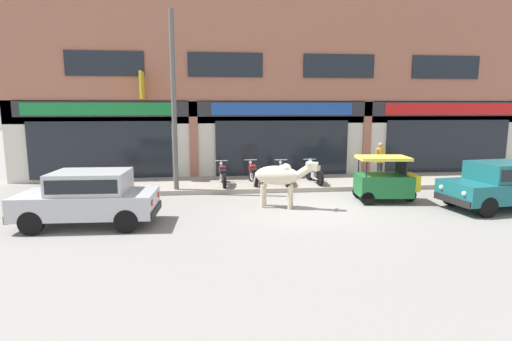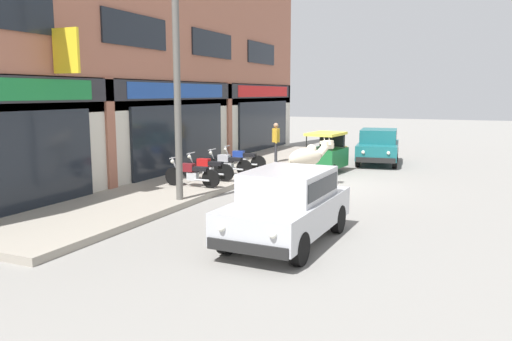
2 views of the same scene
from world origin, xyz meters
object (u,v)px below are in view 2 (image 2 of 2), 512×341
Objects in this scene: car_0 at (287,202)px; motorcycle_1 at (207,168)px; motorcycle_0 at (192,174)px; car_1 at (378,145)px; cow at (307,158)px; motorcycle_2 at (228,164)px; motorcycle_3 at (242,160)px; pedestrian at (276,138)px; utility_pole at (177,80)px; auto_rickshaw at (327,155)px.

car_0 is 2.02× the size of motorcycle_1.
car_0 reaches higher than motorcycle_0.
car_0 is 12.13m from car_1.
motorcycle_1 is (-0.52, 3.21, -0.45)m from cow.
motorcycle_2 is (-6.11, 4.01, -0.26)m from car_1.
motorcycle_0 is (-1.70, 3.08, -0.45)m from cow.
car_1 is 2.07× the size of motorcycle_3.
motorcycle_1 is at bearing 43.35° from car_0.
motorcycle_3 is (1.91, 3.13, -0.45)m from cow.
car_0 is at bearing -177.99° from car_1.
motorcycle_0 is 1.19m from motorcycle_1.
car_0 is 8.53m from motorcycle_3.
pedestrian reaches higher than car_0.
auto_rickshaw is at bearing -16.00° from utility_pole.
auto_rickshaw reaches higher than motorcycle_2.
motorcycle_0 is 6.19m from pedestrian.
motorcycle_2 is (1.19, -0.12, 0.00)m from motorcycle_1.
motorcycle_1 is at bearing 145.94° from auto_rickshaw.
car_0 is at bearing -168.94° from auto_rickshaw.
motorcycle_0 and motorcycle_2 have the same top height.
cow is at bearing 14.09° from car_0.
auto_rickshaw is 5.96m from motorcycle_0.
motorcycle_2 is at bearing 175.72° from pedestrian.
cow is at bearing -61.08° from motorcycle_0.
motorcycle_0 is at bearing -179.76° from motorcycle_2.
utility_pole reaches higher than motorcycle_3.
motorcycle_3 is at bearing 7.56° from utility_pole.
car_0 is 10.64m from pedestrian.
cow is 1.27× the size of pedestrian.
auto_rickshaw reaches higher than car_1.
motorcycle_1 is 5.02m from pedestrian.
auto_rickshaw is at bearing 157.22° from car_1.
motorcycle_1 and motorcycle_2 have the same top height.
car_0 is 4.91m from utility_pole.
motorcycle_3 is at bearing 172.73° from pedestrian.
motorcycle_2 is (-2.95, 2.68, -0.11)m from auto_rickshaw.
motorcycle_0 is 3.61m from motorcycle_3.
cow is 5.51m from car_0.
auto_rickshaw is 5.00m from motorcycle_1.
utility_pole is (-2.89, -0.78, 2.75)m from motorcycle_1.
pedestrian is at bearing -4.63° from motorcycle_1.
pedestrian is at bearing 122.09° from car_1.
pedestrian is at bearing 70.96° from auto_rickshaw.
auto_rickshaw is 3.98m from motorcycle_2.
pedestrian is (2.54, -0.32, 0.60)m from motorcycle_3.
motorcycle_0 is 1.13× the size of pedestrian.
pedestrian is (9.79, 4.15, 0.34)m from car_0.
motorcycle_2 is 1.24m from motorcycle_3.
car_0 is at bearing -157.03° from pedestrian.
car_0 is 2.02× the size of motorcycle_2.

